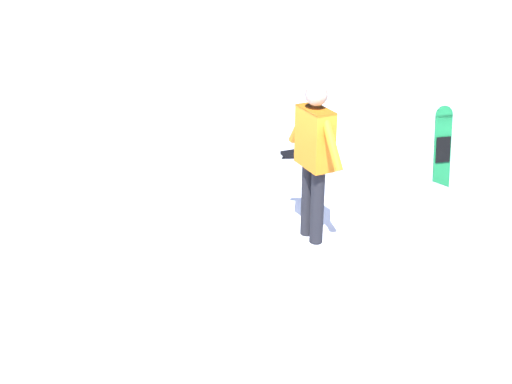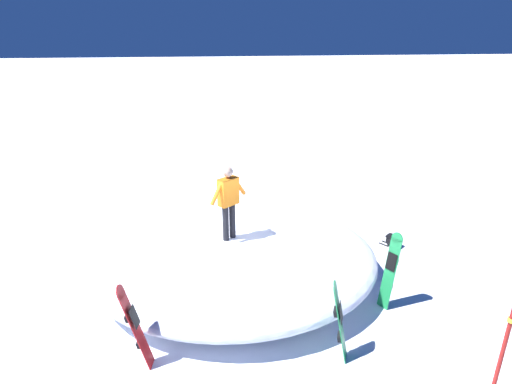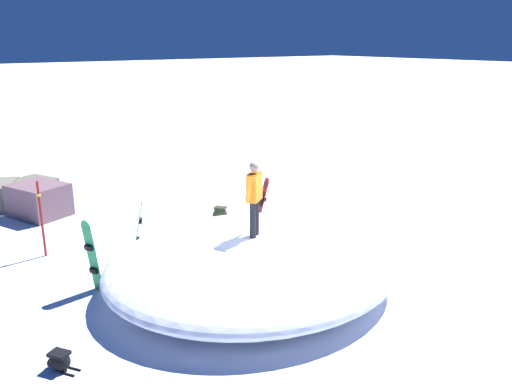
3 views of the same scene
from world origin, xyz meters
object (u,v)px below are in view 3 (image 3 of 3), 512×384
snowboarder_standing (254,194)px  snowboard_primary_upright (138,227)px  backpack_near (59,360)px  snowboard_secondary_upright (261,205)px  backpack_far (220,213)px  trail_marker_pole (41,218)px  snowboard_tertiary_upright (92,255)px

snowboarder_standing → snowboard_primary_upright: 3.44m
snowboarder_standing → backpack_near: (-0.73, 4.53, -1.89)m
snowboarder_standing → snowboard_secondary_upright: bearing=-39.7°
snowboard_primary_upright → backpack_near: bearing=139.6°
snowboarder_standing → backpack_far: bearing=-22.0°
snowboard_primary_upright → trail_marker_pole: size_ratio=0.79×
snowboard_tertiary_upright → backpack_near: snowboard_tertiary_upright is taller
snowboard_primary_upright → backpack_near: 4.72m
snowboarder_standing → snowboard_secondary_upright: 3.26m
snowboard_primary_upright → snowboard_tertiary_upright: bearing=127.1°
backpack_near → backpack_far: bearing=-52.7°
snowboarder_standing → trail_marker_pole: snowboarder_standing is taller
snowboard_primary_upright → snowboard_secondary_upright: snowboard_secondary_upright is taller
snowboarder_standing → backpack_near: snowboarder_standing is taller
snowboarder_standing → backpack_near: bearing=99.2°
backpack_far → snowboard_secondary_upright: bearing=-168.3°
snowboard_primary_upright → backpack_far: 3.33m
snowboard_secondary_upright → backpack_far: (1.61, 0.34, -0.61)m
snowboard_primary_upright → snowboard_secondary_upright: (-0.50, -3.43, 0.03)m
trail_marker_pole → snowboard_secondary_upright: bearing=-110.1°
snowboard_tertiary_upright → snowboard_primary_upright: bearing=-52.9°
snowboarder_standing → trail_marker_pole: 5.56m
snowboard_primary_upright → backpack_far: bearing=-70.2°
snowboard_tertiary_upright → snowboard_secondary_upright: bearing=-82.0°
backpack_near → trail_marker_pole: size_ratio=0.30×
snowboarder_standing → trail_marker_pole: size_ratio=0.86×
snowboarder_standing → snowboard_tertiary_upright: size_ratio=1.00×
snowboarder_standing → trail_marker_pole: (4.28, 3.41, -1.03)m
snowboard_primary_upright → trail_marker_pole: (1.45, 1.91, 0.23)m
snowboarder_standing → backpack_far: 4.63m
snowboarder_standing → snowboard_tertiary_upright: snowboarder_standing is taller
snowboard_secondary_upright → backpack_near: 7.18m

